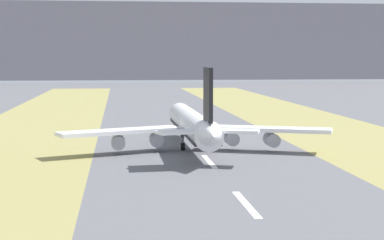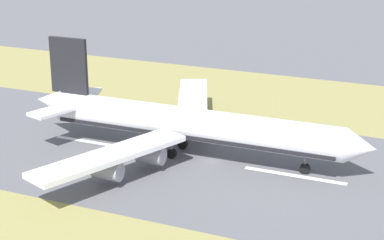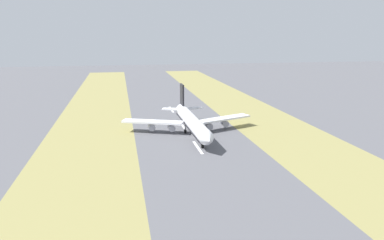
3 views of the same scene
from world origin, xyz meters
TOP-DOWN VIEW (x-y plane):
  - ground_plane at (0.00, 0.00)m, footprint 800.00×800.00m
  - grass_median_west at (-45.00, 0.00)m, footprint 40.00×600.00m
  - centreline_dash_mid at (0.00, -24.33)m, footprint 1.20×18.00m
  - centreline_dash_far at (0.00, 15.67)m, footprint 1.20×18.00m
  - airplane_main_jet at (-1.41, -6.24)m, footprint 64.13×67.06m

SIDE VIEW (x-z plane):
  - ground_plane at x=0.00m, z-range 0.00..0.00m
  - grass_median_west at x=-45.00m, z-range 0.00..0.01m
  - centreline_dash_mid at x=0.00m, z-range 0.00..0.01m
  - centreline_dash_far at x=0.00m, z-range 0.00..0.01m
  - airplane_main_jet at x=-1.41m, z-range -4.08..16.12m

